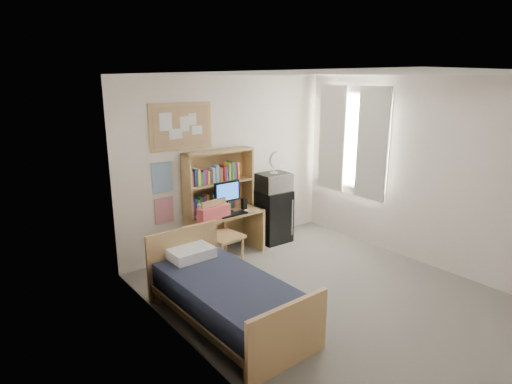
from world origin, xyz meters
TOP-DOWN VIEW (x-y plane):
  - floor at (0.00, 0.00)m, footprint 3.60×4.20m
  - ceiling at (0.00, 0.00)m, footprint 3.60×4.20m
  - wall_back at (0.00, 2.10)m, footprint 3.60×0.04m
  - wall_left at (-1.80, 0.00)m, footprint 0.04×4.20m
  - wall_right at (1.80, 0.00)m, footprint 0.04×4.20m
  - window_unit at (1.75, 1.20)m, footprint 0.10×1.40m
  - curtain_left at (1.72, 0.80)m, footprint 0.04×0.55m
  - curtain_right at (1.72, 1.60)m, footprint 0.04×0.55m
  - bulletin_board at (-0.78, 2.08)m, footprint 0.94×0.03m
  - poster_wave at (-1.10, 2.09)m, footprint 0.30×0.01m
  - poster_japan at (-1.10, 2.09)m, footprint 0.28×0.01m
  - desk at (-0.28, 1.80)m, footprint 1.08×0.55m
  - desk_chair at (-0.56, 1.42)m, footprint 0.54×0.54m
  - mini_fridge at (0.65, 1.83)m, footprint 0.51×0.51m
  - bed at (-1.28, 0.24)m, footprint 0.95×1.85m
  - hutch at (-0.28, 1.95)m, footprint 1.08×0.29m
  - monitor at (-0.28, 1.74)m, footprint 0.42×0.04m
  - keyboard at (-0.27, 1.60)m, footprint 0.44×0.14m
  - speaker_left at (-0.58, 1.74)m, footprint 0.07×0.07m
  - speaker_right at (0.02, 1.74)m, footprint 0.07×0.07m
  - water_bottle at (-0.76, 1.70)m, footprint 0.07×0.07m
  - hoodie at (-0.58, 1.61)m, footprint 0.51×0.21m
  - microwave at (0.65, 1.81)m, footprint 0.50×0.39m
  - desk_fan at (0.65, 1.81)m, footprint 0.25×0.25m
  - pillow at (-1.30, 0.99)m, footprint 0.51×0.36m

SIDE VIEW (x-z plane):
  - floor at x=0.00m, z-range -0.02..0.00m
  - bed at x=-1.28m, z-range 0.00..0.50m
  - desk at x=-0.28m, z-range 0.00..0.67m
  - mini_fridge at x=0.65m, z-range 0.00..0.84m
  - desk_chair at x=-0.56m, z-range 0.00..0.96m
  - pillow at x=-1.30m, z-range 0.50..0.62m
  - keyboard at x=-0.27m, z-range 0.67..0.69m
  - hoodie at x=-0.58m, z-range 0.63..0.86m
  - speaker_right at x=0.02m, z-range 0.67..0.83m
  - speaker_left at x=-0.58m, z-range 0.67..0.84m
  - poster_japan at x=-1.10m, z-range 0.60..0.96m
  - water_bottle at x=-0.76m, z-range 0.67..0.89m
  - monitor at x=-0.28m, z-range 0.67..1.12m
  - microwave at x=0.65m, z-range 0.84..1.12m
  - hutch at x=-0.28m, z-range 0.67..1.56m
  - poster_wave at x=-1.10m, z-range 1.04..1.46m
  - desk_fan at x=0.65m, z-range 1.12..1.43m
  - wall_back at x=0.00m, z-range 0.00..2.60m
  - wall_left at x=-1.80m, z-range 0.00..2.60m
  - wall_right at x=1.80m, z-range 0.00..2.60m
  - window_unit at x=1.75m, z-range 0.75..2.45m
  - curtain_left at x=1.72m, z-range 0.75..2.45m
  - curtain_right at x=1.72m, z-range 0.75..2.45m
  - bulletin_board at x=-0.78m, z-range 1.60..2.24m
  - ceiling at x=0.00m, z-range 2.59..2.61m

